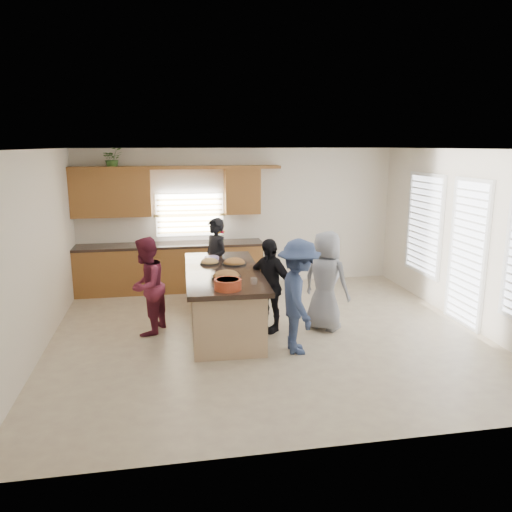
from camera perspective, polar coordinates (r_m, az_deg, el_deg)
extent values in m
plane|color=beige|center=(7.80, 1.30, -8.90)|extent=(6.50, 6.50, 0.00)
cube|color=silver|center=(10.32, -2.00, 4.45)|extent=(6.50, 0.02, 2.80)
cube|color=silver|center=(4.60, 8.91, -6.03)|extent=(6.50, 0.02, 2.80)
cube|color=silver|center=(7.48, -23.85, 0.25)|extent=(0.02, 6.00, 2.80)
cube|color=silver|center=(8.66, 22.94, 1.88)|extent=(0.02, 6.00, 2.80)
cube|color=white|center=(7.26, 1.41, 12.12)|extent=(6.50, 6.00, 0.02)
cube|color=olive|center=(10.10, -9.73, -1.41)|extent=(3.65, 0.62, 0.90)
cube|color=black|center=(9.99, -9.83, 1.24)|extent=(3.70, 0.65, 0.05)
cube|color=olive|center=(10.03, -16.26, 6.89)|extent=(1.50, 0.36, 0.90)
cube|color=olive|center=(10.09, -1.59, 7.41)|extent=(0.70, 0.36, 0.90)
cube|color=olive|center=(9.95, -9.00, 9.96)|extent=(4.05, 0.40, 0.06)
cube|color=brown|center=(10.18, -7.57, 4.66)|extent=(1.35, 0.08, 0.85)
cube|color=white|center=(9.74, 18.68, 3.45)|extent=(0.06, 1.10, 1.75)
cube|color=white|center=(8.60, 23.01, 0.28)|extent=(0.06, 0.85, 2.25)
cube|color=tan|center=(7.93, -3.74, -5.19)|extent=(1.08, 2.53, 0.88)
cube|color=black|center=(7.80, -3.79, -1.87)|extent=(1.24, 2.74, 0.07)
cube|color=black|center=(8.06, -3.70, -7.90)|extent=(1.00, 2.45, 0.08)
cylinder|color=black|center=(7.33, -3.40, -2.43)|extent=(0.43, 0.43, 0.02)
ellipsoid|color=#A46A33|center=(7.32, -3.41, -2.30)|extent=(0.39, 0.39, 0.18)
cylinder|color=black|center=(8.15, -2.49, -0.88)|extent=(0.39, 0.39, 0.02)
ellipsoid|color=#A46A33|center=(8.15, -2.49, -0.76)|extent=(0.35, 0.35, 0.16)
cylinder|color=black|center=(8.23, -5.32, -0.80)|extent=(0.32, 0.32, 0.02)
ellipsoid|color=#DCAA5E|center=(8.22, -5.33, -0.68)|extent=(0.29, 0.29, 0.13)
cylinder|color=#B94022|center=(6.74, -3.25, -3.25)|extent=(0.37, 0.37, 0.14)
cylinder|color=beige|center=(6.73, -3.26, -2.83)|extent=(0.31, 0.31, 0.04)
cylinder|color=white|center=(6.98, -0.23, -2.89)|extent=(0.09, 0.09, 0.09)
cylinder|color=#BE9CE4|center=(8.52, -5.09, -0.24)|extent=(0.25, 0.25, 0.05)
cylinder|color=silver|center=(8.98, -3.99, 0.78)|extent=(0.11, 0.11, 0.15)
imported|color=#41702C|center=(9.98, -16.07, 10.66)|extent=(0.45, 0.41, 0.41)
imported|color=black|center=(8.99, -4.64, -0.71)|extent=(0.61, 0.69, 1.60)
imported|color=maroon|center=(7.80, -12.43, -3.38)|extent=(0.81, 0.90, 1.51)
imported|color=black|center=(7.74, 1.48, -3.34)|extent=(0.82, 0.90, 1.47)
imported|color=navy|center=(6.95, 4.89, -4.64)|extent=(0.68, 1.08, 1.61)
imported|color=gray|center=(7.86, 7.98, -2.82)|extent=(0.89, 0.90, 1.57)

